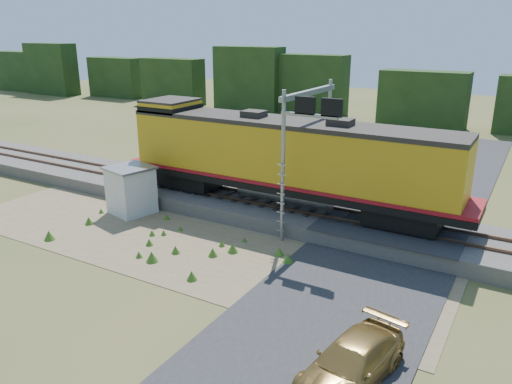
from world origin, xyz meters
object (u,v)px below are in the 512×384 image
Objects in this scene: locomotive at (281,157)px; signal_gantry at (310,124)px; car at (351,363)px; shed at (131,190)px.

locomotive is 2.92m from signal_gantry.
signal_gantry is at bearing 131.27° from car.
car is at bearing -59.12° from signal_gantry.
shed is (-7.70, -3.60, -2.11)m from locomotive.
signal_gantry reaches higher than locomotive.
shed is 17.56m from car.
shed reaches higher than car.
signal_gantry is at bearing 30.53° from shed.
shed is 0.62× the size of car.
locomotive is at bearing 38.71° from shed.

